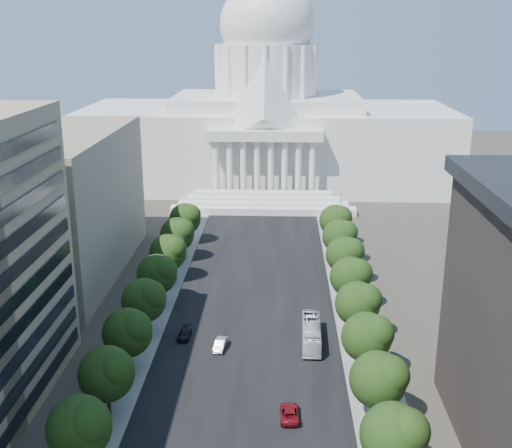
# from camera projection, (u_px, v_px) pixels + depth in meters

# --- Properties ---
(road_asphalt) EXTENTS (30.00, 260.00, 0.01)m
(road_asphalt) POSITION_uv_depth(u_px,v_px,m) (254.00, 293.00, 126.67)
(road_asphalt) COLOR black
(road_asphalt) RESTS_ON ground
(sidewalk_left) EXTENTS (8.00, 260.00, 0.02)m
(sidewalk_left) POSITION_uv_depth(u_px,v_px,m) (159.00, 292.00, 127.40)
(sidewalk_left) COLOR gray
(sidewalk_left) RESTS_ON ground
(sidewalk_right) EXTENTS (8.00, 260.00, 0.02)m
(sidewalk_right) POSITION_uv_depth(u_px,v_px,m) (351.00, 295.00, 125.95)
(sidewalk_right) COLOR gray
(sidewalk_right) RESTS_ON ground
(capitol) EXTENTS (120.00, 56.00, 73.00)m
(capitol) POSITION_uv_depth(u_px,v_px,m) (267.00, 123.00, 211.35)
(capitol) COLOR white
(capitol) RESTS_ON ground
(office_block_left_far) EXTENTS (38.00, 52.00, 30.00)m
(office_block_left_far) POSITION_uv_depth(u_px,v_px,m) (27.00, 204.00, 133.61)
(office_block_left_far) COLOR gray
(office_block_left_far) RESTS_ON ground
(tree_l_c) EXTENTS (7.79, 7.60, 9.97)m
(tree_l_c) POSITION_uv_depth(u_px,v_px,m) (81.00, 427.00, 73.71)
(tree_l_c) COLOR #33261C
(tree_l_c) RESTS_ON ground
(tree_l_d) EXTENTS (7.79, 7.60, 9.97)m
(tree_l_d) POSITION_uv_depth(u_px,v_px,m) (108.00, 373.00, 85.16)
(tree_l_d) COLOR #33261C
(tree_l_d) RESTS_ON ground
(tree_l_e) EXTENTS (7.79, 7.60, 9.97)m
(tree_l_e) POSITION_uv_depth(u_px,v_px,m) (129.00, 332.00, 96.62)
(tree_l_e) COLOR #33261C
(tree_l_e) RESTS_ON ground
(tree_l_f) EXTENTS (7.79, 7.60, 9.97)m
(tree_l_f) POSITION_uv_depth(u_px,v_px,m) (145.00, 299.00, 108.07)
(tree_l_f) COLOR #33261C
(tree_l_f) RESTS_ON ground
(tree_l_g) EXTENTS (7.79, 7.60, 9.97)m
(tree_l_g) POSITION_uv_depth(u_px,v_px,m) (159.00, 273.00, 119.53)
(tree_l_g) COLOR #33261C
(tree_l_g) RESTS_ON ground
(tree_l_h) EXTENTS (7.79, 7.60, 9.97)m
(tree_l_h) POSITION_uv_depth(u_px,v_px,m) (169.00, 251.00, 130.98)
(tree_l_h) COLOR #33261C
(tree_l_h) RESTS_ON ground
(tree_l_i) EXTENTS (7.79, 7.60, 9.97)m
(tree_l_i) POSITION_uv_depth(u_px,v_px,m) (179.00, 233.00, 142.44)
(tree_l_i) COLOR #33261C
(tree_l_i) RESTS_ON ground
(tree_l_j) EXTENTS (7.79, 7.60, 9.97)m
(tree_l_j) POSITION_uv_depth(u_px,v_px,m) (186.00, 218.00, 153.89)
(tree_l_j) COLOR #33261C
(tree_l_j) RESTS_ON ground
(tree_r_c) EXTENTS (7.79, 7.60, 9.97)m
(tree_r_c) POSITION_uv_depth(u_px,v_px,m) (396.00, 434.00, 72.34)
(tree_r_c) COLOR #33261C
(tree_r_c) RESTS_ON ground
(tree_r_d) EXTENTS (7.79, 7.60, 9.97)m
(tree_r_d) POSITION_uv_depth(u_px,v_px,m) (381.00, 378.00, 83.79)
(tree_r_d) COLOR #33261C
(tree_r_d) RESTS_ON ground
(tree_r_e) EXTENTS (7.79, 7.60, 9.97)m
(tree_r_e) POSITION_uv_depth(u_px,v_px,m) (369.00, 336.00, 95.25)
(tree_r_e) COLOR #33261C
(tree_r_e) RESTS_ON ground
(tree_r_f) EXTENTS (7.79, 7.60, 9.97)m
(tree_r_f) POSITION_uv_depth(u_px,v_px,m) (360.00, 303.00, 106.70)
(tree_r_f) COLOR #33261C
(tree_r_f) RESTS_ON ground
(tree_r_g) EXTENTS (7.79, 7.60, 9.97)m
(tree_r_g) POSITION_uv_depth(u_px,v_px,m) (352.00, 276.00, 118.16)
(tree_r_g) COLOR #33261C
(tree_r_g) RESTS_ON ground
(tree_r_h) EXTENTS (7.79, 7.60, 9.97)m
(tree_r_h) POSITION_uv_depth(u_px,v_px,m) (346.00, 254.00, 129.61)
(tree_r_h) COLOR #33261C
(tree_r_h) RESTS_ON ground
(tree_r_i) EXTENTS (7.79, 7.60, 9.97)m
(tree_r_i) POSITION_uv_depth(u_px,v_px,m) (341.00, 235.00, 141.07)
(tree_r_i) COLOR #33261C
(tree_r_i) RESTS_ON ground
(tree_r_j) EXTENTS (7.79, 7.60, 9.97)m
(tree_r_j) POSITION_uv_depth(u_px,v_px,m) (337.00, 220.00, 152.52)
(tree_r_j) COLOR #33261C
(tree_r_j) RESTS_ON ground
(streetlight_b) EXTENTS (2.61, 0.44, 9.00)m
(streetlight_b) POSITION_uv_depth(u_px,v_px,m) (411.00, 444.00, 71.70)
(streetlight_b) COLOR gray
(streetlight_b) RESTS_ON ground
(streetlight_c) EXTENTS (2.61, 0.44, 9.00)m
(streetlight_c) POSITION_uv_depth(u_px,v_px,m) (379.00, 339.00, 95.56)
(streetlight_c) COLOR gray
(streetlight_c) RESTS_ON ground
(streetlight_d) EXTENTS (2.61, 0.44, 9.00)m
(streetlight_d) POSITION_uv_depth(u_px,v_px,m) (360.00, 277.00, 119.43)
(streetlight_d) COLOR gray
(streetlight_d) RESTS_ON ground
(streetlight_e) EXTENTS (2.61, 0.44, 9.00)m
(streetlight_e) POSITION_uv_depth(u_px,v_px,m) (347.00, 235.00, 143.29)
(streetlight_e) COLOR gray
(streetlight_e) RESTS_ON ground
(streetlight_f) EXTENTS (2.61, 0.44, 9.00)m
(streetlight_f) POSITION_uv_depth(u_px,v_px,m) (338.00, 205.00, 167.15)
(streetlight_f) COLOR gray
(streetlight_f) RESTS_ON ground
(car_silver) EXTENTS (2.18, 4.88, 1.56)m
(car_silver) POSITION_uv_depth(u_px,v_px,m) (220.00, 344.00, 104.66)
(car_silver) COLOR #A9ACB1
(car_silver) RESTS_ON ground
(car_red) EXTENTS (2.67, 5.52, 1.51)m
(car_red) POSITION_uv_depth(u_px,v_px,m) (289.00, 413.00, 86.16)
(car_red) COLOR maroon
(car_red) RESTS_ON ground
(car_dark_b) EXTENTS (2.15, 4.89, 1.40)m
(car_dark_b) POSITION_uv_depth(u_px,v_px,m) (185.00, 334.00, 108.44)
(car_dark_b) COLOR black
(car_dark_b) RESTS_ON ground
(city_bus) EXTENTS (3.32, 12.74, 3.53)m
(city_bus) POSITION_uv_depth(u_px,v_px,m) (311.00, 333.00, 106.31)
(city_bus) COLOR silver
(city_bus) RESTS_ON ground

